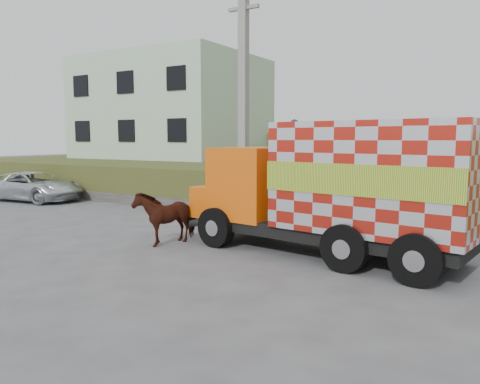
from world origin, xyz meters
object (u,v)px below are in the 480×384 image
Objects in this scene: utility_pole at (243,99)px; cargo_truck at (337,188)px; pedestrian at (294,145)px; cow at (166,216)px; suv at (33,186)px.

utility_pole is 7.22m from cargo_truck.
utility_pole reaches higher than pedestrian.
cow is at bearing 78.19° from pedestrian.
utility_pole reaches higher than cow.
pedestrian is at bearing -79.11° from suv.
suv is (-10.21, 3.42, -0.06)m from cow.
cargo_truck is 1.56× the size of suv.
utility_pole reaches higher than cargo_truck.
cow is at bearing -81.12° from utility_pole.
cargo_truck is 14.70m from suv.
pedestrian is at bearing 130.51° from cargo_truck.
pedestrian is (-3.75, 5.96, 0.88)m from cargo_truck.
suv is at bearing 175.39° from cow.
cargo_truck reaches higher than cow.
utility_pole is 10.18m from suv.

